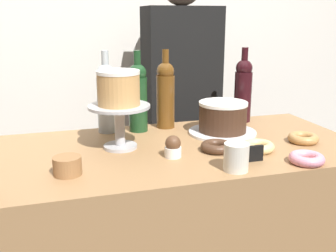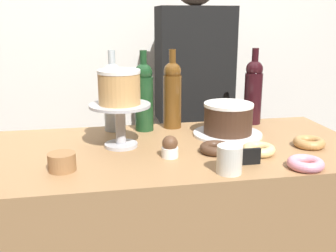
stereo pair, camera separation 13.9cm
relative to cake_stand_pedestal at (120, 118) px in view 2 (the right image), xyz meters
The scene contains 18 objects.
back_wall 0.92m from the cake_stand_pedestal, 79.24° to the left, with size 6.00×0.05×2.60m.
cake_stand_pedestal is the anchor object (origin of this frame).
white_layer_cake 0.11m from the cake_stand_pedestal, ahead, with size 0.15×0.15×0.12m.
silver_serving_platter 0.44m from the cake_stand_pedestal, ahead, with size 0.27×0.27×0.01m.
chocolate_round_cake 0.43m from the cake_stand_pedestal, ahead, with size 0.19×0.19×0.12m.
wine_bottle_clear 0.22m from the cake_stand_pedestal, 93.31° to the left, with size 0.08×0.08×0.33m.
wine_bottle_dark_red 0.63m from the cake_stand_pedestal, 20.77° to the left, with size 0.08×0.08×0.33m.
wine_bottle_green 0.23m from the cake_stand_pedestal, 61.24° to the left, with size 0.08×0.08×0.33m.
wine_bottle_amber 0.32m from the cake_stand_pedestal, 43.61° to the left, with size 0.08×0.08×0.33m.
cupcake_chocolate 0.22m from the cake_stand_pedestal, 43.36° to the right, with size 0.06×0.06×0.07m.
donut_maple 0.68m from the cake_stand_pedestal, 10.91° to the right, with size 0.11×0.11×0.03m.
donut_pink 0.64m from the cake_stand_pedestal, 30.52° to the right, with size 0.11×0.11×0.03m.
donut_glazed 0.49m from the cake_stand_pedestal, 20.29° to the right, with size 0.11×0.11×0.03m.
donut_chocolate 0.35m from the cake_stand_pedestal, 22.12° to the right, with size 0.11×0.11×0.03m.
cookie_stack 0.29m from the cake_stand_pedestal, 133.84° to the right, with size 0.08×0.08×0.05m.
price_sign_chalkboard 0.47m from the cake_stand_pedestal, 33.46° to the right, with size 0.07×0.01×0.05m.
coffee_cup_ceramic 0.44m from the cake_stand_pedestal, 46.08° to the right, with size 0.08×0.08×0.08m.
barista_figure 0.69m from the cake_stand_pedestal, 52.91° to the left, with size 0.36×0.22×1.60m.
Camera 2 is at (-0.25, -1.32, 1.35)m, focal length 42.27 mm.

